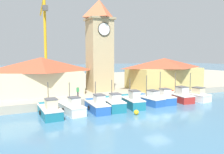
{
  "coord_description": "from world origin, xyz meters",
  "views": [
    {
      "loc": [
        -14.5,
        -18.36,
        6.57
      ],
      "look_at": [
        -0.48,
        10.3,
        3.5
      ],
      "focal_mm": 35.0,
      "sensor_mm": 36.0,
      "label": 1
    }
  ],
  "objects_px": {
    "fishing_boat_right_outer": "(178,96)",
    "clock_tower": "(100,44)",
    "fishing_boat_right_inner": "(162,98)",
    "warehouse_left": "(42,76)",
    "fishing_boat_mid_right": "(149,99)",
    "fishing_boat_mid_left": "(113,104)",
    "fishing_boat_center": "(132,101)",
    "fishing_boat_far_left": "(50,110)",
    "fishing_boat_far_right": "(194,95)",
    "mooring_buoy": "(136,112)",
    "port_crane_near": "(45,49)",
    "fishing_boat_left_inner": "(97,106)",
    "warehouse_right": "(164,73)",
    "fishing_boat_left_outer": "(72,108)",
    "dock_worker_near_tower": "(78,92)"
  },
  "relations": [
    {
      "from": "fishing_boat_center",
      "to": "fishing_boat_far_right",
      "type": "xyz_separation_m",
      "value": [
        10.63,
        -0.22,
        -0.08
      ]
    },
    {
      "from": "fishing_boat_mid_left",
      "to": "warehouse_left",
      "type": "distance_m",
      "value": 11.78
    },
    {
      "from": "fishing_boat_right_outer",
      "to": "clock_tower",
      "type": "bearing_deg",
      "value": 138.22
    },
    {
      "from": "fishing_boat_mid_right",
      "to": "fishing_boat_far_left",
      "type": "bearing_deg",
      "value": -179.32
    },
    {
      "from": "fishing_boat_left_inner",
      "to": "dock_worker_near_tower",
      "type": "distance_m",
      "value": 4.35
    },
    {
      "from": "fishing_boat_far_right",
      "to": "mooring_buoy",
      "type": "bearing_deg",
      "value": -165.19
    },
    {
      "from": "port_crane_near",
      "to": "dock_worker_near_tower",
      "type": "distance_m",
      "value": 20.89
    },
    {
      "from": "fishing_boat_left_outer",
      "to": "port_crane_near",
      "type": "height_order",
      "value": "port_crane_near"
    },
    {
      "from": "fishing_boat_mid_right",
      "to": "fishing_boat_far_right",
      "type": "height_order",
      "value": "fishing_boat_far_right"
    },
    {
      "from": "fishing_boat_left_outer",
      "to": "fishing_boat_mid_left",
      "type": "height_order",
      "value": "fishing_boat_mid_left"
    },
    {
      "from": "fishing_boat_left_inner",
      "to": "fishing_boat_right_outer",
      "type": "relative_size",
      "value": 0.85
    },
    {
      "from": "fishing_boat_right_outer",
      "to": "fishing_boat_right_inner",
      "type": "bearing_deg",
      "value": -179.48
    },
    {
      "from": "fishing_boat_right_inner",
      "to": "fishing_boat_right_outer",
      "type": "xyz_separation_m",
      "value": [
        2.96,
        0.03,
        0.01
      ]
    },
    {
      "from": "fishing_boat_left_inner",
      "to": "fishing_boat_center",
      "type": "height_order",
      "value": "fishing_boat_center"
    },
    {
      "from": "fishing_boat_left_outer",
      "to": "port_crane_near",
      "type": "bearing_deg",
      "value": 87.37
    },
    {
      "from": "fishing_boat_mid_left",
      "to": "mooring_buoy",
      "type": "bearing_deg",
      "value": -68.07
    },
    {
      "from": "fishing_boat_far_right",
      "to": "warehouse_left",
      "type": "height_order",
      "value": "warehouse_left"
    },
    {
      "from": "port_crane_near",
      "to": "warehouse_left",
      "type": "bearing_deg",
      "value": -101.58
    },
    {
      "from": "warehouse_left",
      "to": "warehouse_right",
      "type": "xyz_separation_m",
      "value": [
        20.35,
        -2.23,
        -0.1
      ]
    },
    {
      "from": "fishing_boat_far_right",
      "to": "dock_worker_near_tower",
      "type": "relative_size",
      "value": 3.13
    },
    {
      "from": "fishing_boat_right_inner",
      "to": "warehouse_left",
      "type": "bearing_deg",
      "value": 150.74
    },
    {
      "from": "fishing_boat_far_left",
      "to": "fishing_boat_mid_left",
      "type": "distance_m",
      "value": 7.56
    },
    {
      "from": "fishing_boat_far_left",
      "to": "port_crane_near",
      "type": "xyz_separation_m",
      "value": [
        3.56,
        23.69,
        7.33
      ]
    },
    {
      "from": "fishing_boat_far_left",
      "to": "fishing_boat_center",
      "type": "xyz_separation_m",
      "value": [
        10.32,
        -0.12,
        0.07
      ]
    },
    {
      "from": "fishing_boat_center",
      "to": "fishing_boat_right_outer",
      "type": "distance_m",
      "value": 8.13
    },
    {
      "from": "mooring_buoy",
      "to": "fishing_boat_mid_right",
      "type": "bearing_deg",
      "value": 39.81
    },
    {
      "from": "port_crane_near",
      "to": "fishing_boat_mid_right",
      "type": "bearing_deg",
      "value": -67.56
    },
    {
      "from": "fishing_boat_far_right",
      "to": "clock_tower",
      "type": "height_order",
      "value": "clock_tower"
    },
    {
      "from": "fishing_boat_far_left",
      "to": "fishing_boat_left_outer",
      "type": "bearing_deg",
      "value": 4.29
    },
    {
      "from": "fishing_boat_mid_left",
      "to": "warehouse_left",
      "type": "xyz_separation_m",
      "value": [
        -7.08,
        8.92,
        3.01
      ]
    },
    {
      "from": "fishing_boat_mid_left",
      "to": "fishing_boat_center",
      "type": "distance_m",
      "value": 2.78
    },
    {
      "from": "fishing_boat_center",
      "to": "clock_tower",
      "type": "height_order",
      "value": "clock_tower"
    },
    {
      "from": "fishing_boat_far_left",
      "to": "clock_tower",
      "type": "xyz_separation_m",
      "value": [
        9.4,
        8.31,
        7.83
      ]
    },
    {
      "from": "warehouse_left",
      "to": "fishing_boat_mid_right",
      "type": "bearing_deg",
      "value": -33.41
    },
    {
      "from": "fishing_boat_left_outer",
      "to": "dock_worker_near_tower",
      "type": "relative_size",
      "value": 2.92
    },
    {
      "from": "fishing_boat_left_inner",
      "to": "port_crane_near",
      "type": "xyz_separation_m",
      "value": [
        -1.87,
        24.0,
        7.3
      ]
    },
    {
      "from": "fishing_boat_right_inner",
      "to": "fishing_boat_mid_left",
      "type": "bearing_deg",
      "value": -176.32
    },
    {
      "from": "fishing_boat_center",
      "to": "clock_tower",
      "type": "xyz_separation_m",
      "value": [
        -0.92,
        8.42,
        7.77
      ]
    },
    {
      "from": "fishing_boat_far_left",
      "to": "fishing_boat_right_outer",
      "type": "bearing_deg",
      "value": 0.68
    },
    {
      "from": "fishing_boat_center",
      "to": "warehouse_right",
      "type": "xyz_separation_m",
      "value": [
        10.5,
        6.49,
        2.89
      ]
    },
    {
      "from": "clock_tower",
      "to": "warehouse_left",
      "type": "height_order",
      "value": "clock_tower"
    },
    {
      "from": "warehouse_right",
      "to": "port_crane_near",
      "type": "relative_size",
      "value": 0.7
    },
    {
      "from": "clock_tower",
      "to": "fishing_boat_far_left",
      "type": "bearing_deg",
      "value": -138.54
    },
    {
      "from": "fishing_boat_mid_right",
      "to": "fishing_boat_right_outer",
      "type": "bearing_deg",
      "value": 0.69
    },
    {
      "from": "fishing_boat_left_inner",
      "to": "warehouse_left",
      "type": "relative_size",
      "value": 0.4
    },
    {
      "from": "fishing_boat_mid_left",
      "to": "fishing_boat_center",
      "type": "bearing_deg",
      "value": 4.15
    },
    {
      "from": "fishing_boat_left_inner",
      "to": "fishing_boat_mid_left",
      "type": "height_order",
      "value": "fishing_boat_mid_left"
    },
    {
      "from": "fishing_boat_mid_left",
      "to": "mooring_buoy",
      "type": "distance_m",
      "value": 3.5
    },
    {
      "from": "fishing_boat_far_left",
      "to": "fishing_boat_mid_left",
      "type": "xyz_separation_m",
      "value": [
        7.55,
        -0.32,
        0.06
      ]
    },
    {
      "from": "warehouse_right",
      "to": "fishing_boat_far_left",
      "type": "bearing_deg",
      "value": -162.97
    }
  ]
}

